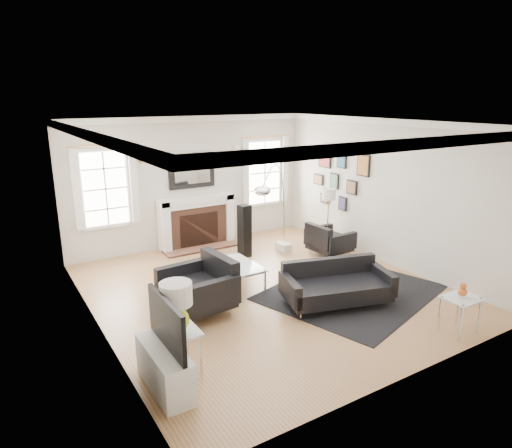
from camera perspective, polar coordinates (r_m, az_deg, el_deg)
floor at (r=7.91m, az=1.23°, el=-8.18°), size 6.00×6.00×0.00m
back_wall at (r=10.05m, az=-8.08°, el=5.24°), size 5.50×0.04×2.80m
front_wall at (r=5.31m, az=19.23°, el=-5.11°), size 5.50×0.04×2.80m
left_wall at (r=6.44m, az=-19.74°, el=-1.51°), size 0.04×6.00×2.80m
right_wall at (r=9.20m, az=15.85°, el=3.83°), size 0.04×6.00×2.80m
ceiling at (r=7.24m, az=1.36°, el=12.52°), size 5.50×6.00×0.02m
crown_molding at (r=7.24m, az=1.35°, el=12.05°), size 5.50×6.00×0.12m
fireplace at (r=10.05m, az=-7.41°, el=0.25°), size 1.70×0.69×1.11m
mantel_mirror at (r=9.96m, az=-8.02°, el=6.61°), size 1.05×0.07×0.75m
window_left at (r=9.42m, az=-18.33°, el=4.25°), size 1.24×0.15×1.62m
window_right at (r=10.85m, az=1.05°, el=6.48°), size 1.24×0.15×1.62m
gallery_wall at (r=10.06m, az=10.37°, el=5.92°), size 0.04×1.73×1.29m
tv_unit at (r=5.44m, az=-11.30°, el=-16.57°), size 0.35×1.00×1.09m
area_rug at (r=7.95m, az=11.79°, el=-8.34°), size 3.28×2.97×0.01m
sofa at (r=7.40m, az=9.89°, el=-7.60°), size 1.85×1.21×0.56m
armchair_left at (r=7.04m, az=-6.88°, el=-7.95°), size 1.02×1.12×0.71m
armchair_right at (r=9.54m, az=8.96°, el=-2.10°), size 0.77×0.85×0.56m
coffee_table at (r=7.70m, az=-3.63°, el=-5.54°), size 1.01×1.01×0.45m
side_table_left at (r=5.66m, az=-9.70°, el=-13.96°), size 0.48×0.48×0.53m
nesting_table at (r=7.00m, az=24.22°, el=-9.23°), size 0.48×0.41×0.53m
gourd_lamp at (r=5.45m, az=-9.92°, el=-9.79°), size 0.38×0.38×0.61m
orange_vase at (r=6.91m, az=24.43°, el=-7.56°), size 0.12×0.12×0.19m
arc_floor_lamp at (r=8.77m, az=2.29°, el=1.87°), size 1.44×1.34×2.04m
stick_floor_lamp at (r=9.51m, az=9.08°, el=3.30°), size 0.28×0.28×1.37m
speaker_tower at (r=9.30m, az=-1.45°, el=-0.89°), size 0.25×0.25×1.09m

